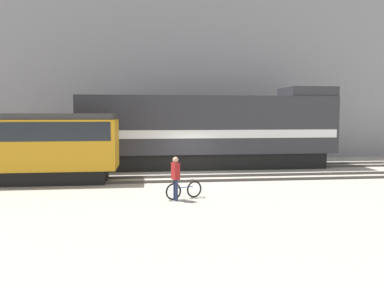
{
  "coord_description": "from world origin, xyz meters",
  "views": [
    {
      "loc": [
        -2.34,
        -20.07,
        3.38
      ],
      "look_at": [
        -0.01,
        0.14,
        1.8
      ],
      "focal_mm": 35.0,
      "sensor_mm": 36.0,
      "label": 1
    }
  ],
  "objects_px": {
    "streetcar": "(24,144)",
    "bicycle": "(184,190)",
    "person": "(176,174)",
    "freight_locomotive": "(210,130)"
  },
  "relations": [
    {
      "from": "streetcar",
      "to": "person",
      "type": "bearing_deg",
      "value": -33.1
    },
    {
      "from": "bicycle",
      "to": "person",
      "type": "distance_m",
      "value": 0.86
    },
    {
      "from": "freight_locomotive",
      "to": "person",
      "type": "bearing_deg",
      "value": -107.68
    },
    {
      "from": "person",
      "to": "streetcar",
      "type": "bearing_deg",
      "value": 146.9
    },
    {
      "from": "streetcar",
      "to": "bicycle",
      "type": "bearing_deg",
      "value": -30.13
    },
    {
      "from": "freight_locomotive",
      "to": "streetcar",
      "type": "bearing_deg",
      "value": -156.84
    },
    {
      "from": "streetcar",
      "to": "bicycle",
      "type": "relative_size",
      "value": 5.89
    },
    {
      "from": "freight_locomotive",
      "to": "streetcar",
      "type": "xyz_separation_m",
      "value": [
        -10.02,
        -4.29,
        -0.43
      ]
    },
    {
      "from": "streetcar",
      "to": "person",
      "type": "height_order",
      "value": "streetcar"
    },
    {
      "from": "freight_locomotive",
      "to": "bicycle",
      "type": "bearing_deg",
      "value": -106.06
    }
  ]
}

